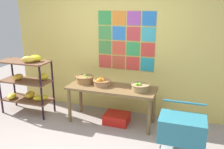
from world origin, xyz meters
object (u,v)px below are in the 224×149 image
(banana_shelf_unit, at_px, (28,81))
(fruit_basket_back_left, at_px, (102,82))
(produce_crate_under_table, at_px, (117,118))
(fruit_basket_left, at_px, (140,87))
(fruit_basket_centre, at_px, (85,79))
(display_table, at_px, (111,92))
(shopping_cart, at_px, (182,131))

(banana_shelf_unit, bearing_deg, fruit_basket_back_left, 6.22)
(fruit_basket_back_left, relative_size, produce_crate_under_table, 0.73)
(fruit_basket_left, bearing_deg, fruit_basket_back_left, 176.14)
(banana_shelf_unit, bearing_deg, fruit_basket_centre, 10.37)
(display_table, bearing_deg, fruit_basket_left, -2.44)
(display_table, relative_size, fruit_basket_back_left, 4.89)
(fruit_basket_back_left, distance_m, produce_crate_under_table, 0.72)
(fruit_basket_centre, distance_m, shopping_cart, 2.00)
(fruit_basket_left, relative_size, fruit_basket_centre, 0.93)
(display_table, relative_size, produce_crate_under_table, 3.58)
(shopping_cart, bearing_deg, produce_crate_under_table, 138.53)
(banana_shelf_unit, relative_size, fruit_basket_back_left, 3.66)
(fruit_basket_back_left, bearing_deg, display_table, -7.67)
(shopping_cart, bearing_deg, fruit_basket_centre, 146.84)
(fruit_basket_left, bearing_deg, display_table, 177.56)
(banana_shelf_unit, relative_size, fruit_basket_left, 3.79)
(display_table, bearing_deg, banana_shelf_unit, -175.38)
(shopping_cart, bearing_deg, fruit_basket_left, 126.49)
(fruit_basket_back_left, xyz_separation_m, produce_crate_under_table, (0.30, -0.04, -0.65))
(fruit_basket_centre, height_order, shopping_cart, fruit_basket_centre)
(fruit_basket_back_left, distance_m, shopping_cart, 1.67)
(fruit_basket_back_left, bearing_deg, shopping_cart, -28.44)
(fruit_basket_left, distance_m, produce_crate_under_table, 0.77)
(shopping_cart, bearing_deg, fruit_basket_back_left, 143.09)
(fruit_basket_centre, xyz_separation_m, shopping_cart, (1.80, -0.83, -0.30))
(produce_crate_under_table, bearing_deg, fruit_basket_back_left, 172.89)
(banana_shelf_unit, height_order, fruit_basket_left, banana_shelf_unit)
(fruit_basket_left, height_order, fruit_basket_back_left, fruit_basket_back_left)
(fruit_basket_centre, bearing_deg, banana_shelf_unit, -169.63)
(shopping_cart, bearing_deg, display_table, 140.40)
(fruit_basket_centre, xyz_separation_m, produce_crate_under_table, (0.65, -0.08, -0.66))
(banana_shelf_unit, height_order, produce_crate_under_table, banana_shelf_unit)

